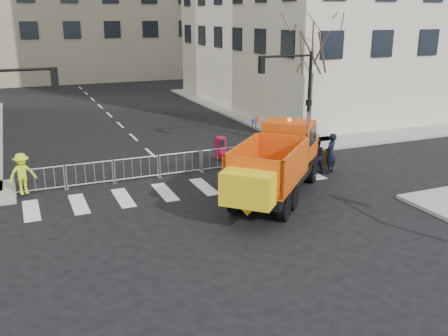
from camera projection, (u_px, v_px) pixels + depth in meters
name	position (u px, v px, depth m)	size (l,w,h in m)	color
ground	(243.00, 238.00, 16.98)	(120.00, 120.00, 0.00)	black
sidewalk_back	(169.00, 169.00, 24.43)	(64.00, 5.00, 0.15)	gray
traffic_light_right	(309.00, 101.00, 27.73)	(0.18, 0.18, 5.40)	black
crowd_barriers	(159.00, 166.00, 23.22)	(12.60, 0.60, 1.10)	#9EA0A5
street_tree	(311.00, 79.00, 28.56)	(3.00, 3.00, 7.50)	#382B21
plow_truck	(276.00, 162.00, 20.28)	(7.97, 8.01, 3.47)	black
cop_a	(331.00, 153.00, 23.76)	(0.71, 0.46, 1.94)	black
cop_b	(316.00, 156.00, 23.67)	(0.85, 0.66, 1.74)	black
cop_c	(315.00, 155.00, 24.17)	(0.93, 0.39, 1.59)	black
worker	(22.00, 174.00, 20.53)	(1.13, 0.65, 1.74)	#CFE51B
newspaper_box	(220.00, 147.00, 25.88)	(0.45, 0.40, 1.10)	#A40C26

